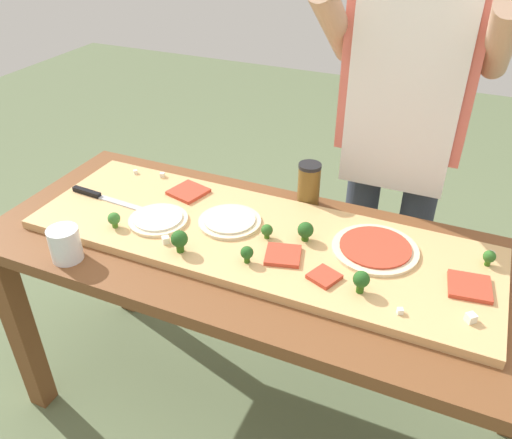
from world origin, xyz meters
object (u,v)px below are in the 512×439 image
(pizza_slice_center, at_px, (324,277))
(cheese_crumble_c, at_px, (400,311))
(pizza_whole_cheese_artichoke, at_px, (230,221))
(broccoli_floret_center_left, at_px, (361,280))
(pizza_slice_near_left, at_px, (188,192))
(cheese_crumble_f, at_px, (135,172))
(broccoli_floret_back_left, at_px, (114,219))
(pizza_slice_far_left, at_px, (470,287))
(broccoli_floret_front_mid, at_px, (267,231))
(cheese_crumble_e, at_px, (491,254))
(broccoli_floret_back_right, at_px, (489,257))
(cheese_crumble_d, at_px, (162,175))
(broccoli_floret_back_mid, at_px, (179,240))
(cook_center, at_px, (403,119))
(prep_table, at_px, (272,278))
(chefs_knife, at_px, (99,196))
(broccoli_floret_front_right, at_px, (247,253))
(pizza_whole_tomato_red, at_px, (375,248))
(cheese_crumble_a, at_px, (166,240))
(pizza_whole_white_garlic, at_px, (158,219))
(broccoli_floret_center_right, at_px, (306,230))
(sauce_jar, at_px, (309,185))
(pizza_slice_near_right, at_px, (283,255))
(cheese_crumble_b, at_px, (471,318))

(pizza_slice_center, xyz_separation_m, cheese_crumble_c, (0.21, -0.05, 0.00))
(pizza_whole_cheese_artichoke, distance_m, broccoli_floret_center_left, 0.47)
(pizza_slice_near_left, xyz_separation_m, cheese_crumble_f, (-0.24, 0.05, 0.00))
(pizza_slice_center, bearing_deg, broccoli_floret_back_left, -178.05)
(cheese_crumble_f, bearing_deg, pizza_slice_center, -20.05)
(pizza_slice_far_left, distance_m, broccoli_floret_front_mid, 0.56)
(broccoli_floret_center_left, distance_m, cheese_crumble_e, 0.42)
(broccoli_floret_front_mid, bearing_deg, broccoli_floret_back_right, 11.66)
(cheese_crumble_d, bearing_deg, broccoli_floret_back_mid, -51.29)
(broccoli_floret_back_right, relative_size, cheese_crumble_e, 3.07)
(cook_center, bearing_deg, prep_table, -114.40)
(pizza_slice_center, relative_size, broccoli_floret_front_mid, 1.57)
(broccoli_floret_back_left, relative_size, cheese_crumble_f, 3.82)
(cheese_crumble_d, bearing_deg, chefs_knife, -118.84)
(broccoli_floret_front_right, bearing_deg, cheese_crumble_c, -4.58)
(pizza_whole_tomato_red, bearing_deg, pizza_slice_far_left, -13.90)
(broccoli_floret_back_mid, bearing_deg, cheese_crumble_a, 162.29)
(pizza_whole_tomato_red, xyz_separation_m, cheese_crumble_e, (0.30, 0.10, 0.00))
(pizza_slice_center, relative_size, cheese_crumble_f, 5.45)
(pizza_whole_white_garlic, relative_size, pizza_slice_center, 2.57)
(pizza_slice_far_left, xyz_separation_m, broccoli_floret_center_right, (-0.46, 0.03, 0.03))
(broccoli_floret_center_right, height_order, cheese_crumble_f, broccoli_floret_center_right)
(sauce_jar, bearing_deg, pizza_slice_near_right, -82.80)
(cheese_crumble_e, bearing_deg, pizza_slice_near_right, -155.83)
(pizza_whole_white_garlic, distance_m, cheese_crumble_c, 0.76)
(pizza_whole_white_garlic, distance_m, cheese_crumble_d, 0.29)
(pizza_whole_cheese_artichoke, height_order, pizza_slice_center, pizza_whole_cheese_artichoke)
(cheese_crumble_b, distance_m, cook_center, 0.74)
(pizza_whole_white_garlic, height_order, broccoli_floret_center_left, broccoli_floret_center_left)
(cheese_crumble_d, bearing_deg, sauce_jar, 8.24)
(cheese_crumble_f, bearing_deg, prep_table, -17.61)
(prep_table, relative_size, cheese_crumble_c, 123.38)
(pizza_slice_center, height_order, cheese_crumble_c, cheese_crumble_c)
(broccoli_floret_center_right, bearing_deg, pizza_slice_near_right, -105.91)
(chefs_knife, distance_m, pizza_slice_near_right, 0.67)
(cheese_crumble_a, bearing_deg, pizza_whole_white_garlic, 133.18)
(chefs_knife, xyz_separation_m, cheese_crumble_c, (1.01, -0.15, 0.00))
(pizza_slice_center, relative_size, cheese_crumble_c, 5.01)
(pizza_whole_tomato_red, xyz_separation_m, broccoli_floret_front_mid, (-0.30, -0.07, 0.02))
(pizza_slice_far_left, bearing_deg, broccoli_floret_center_left, -153.49)
(chefs_knife, distance_m, pizza_whole_cheese_artichoke, 0.46)
(broccoli_floret_back_left, xyz_separation_m, cheese_crumble_e, (1.04, 0.30, -0.02))
(cheese_crumble_d, distance_m, cheese_crumble_e, 1.08)
(cheese_crumble_d, relative_size, sauce_jar, 0.11)
(prep_table, xyz_separation_m, cheese_crumble_d, (-0.51, 0.21, 0.14))
(broccoli_floret_back_mid, bearing_deg, pizza_whole_tomato_red, 24.19)
(cheese_crumble_e, relative_size, cheese_crumble_f, 1.16)
(pizza_slice_center, relative_size, pizza_slice_far_left, 0.67)
(prep_table, distance_m, chefs_knife, 0.64)
(pizza_whole_cheese_artichoke, xyz_separation_m, cheese_crumble_d, (-0.35, 0.17, 0.00))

